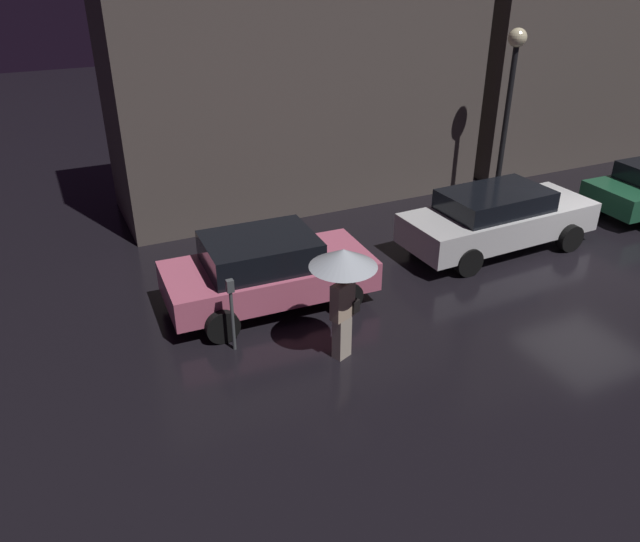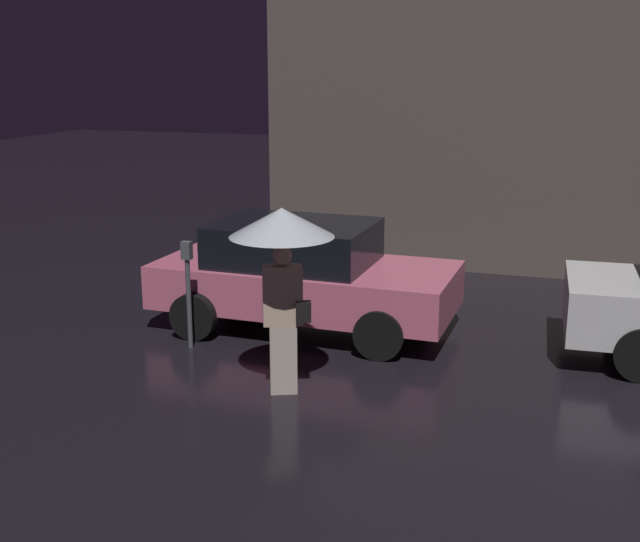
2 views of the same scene
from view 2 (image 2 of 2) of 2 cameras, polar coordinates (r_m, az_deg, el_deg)
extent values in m
cube|color=#564C47|center=(14.98, 16.25, 13.17)|extent=(9.52, 3.00, 6.52)
cube|color=#DB6684|center=(10.74, -1.02, -0.97)|extent=(4.02, 1.92, 0.58)
cube|color=black|center=(10.65, -1.85, 2.02)|extent=(2.11, 1.64, 0.55)
cylinder|color=black|center=(11.35, 6.29, -1.72)|extent=(0.61, 0.22, 0.61)
cylinder|color=black|center=(9.69, 4.24, -4.52)|extent=(0.61, 0.22, 0.61)
cylinder|color=black|center=(12.03, -5.24, -0.75)|extent=(0.61, 0.22, 0.61)
cylinder|color=black|center=(10.49, -8.94, -3.18)|extent=(0.61, 0.22, 0.61)
cylinder|color=black|center=(11.27, 21.38, -2.74)|extent=(0.63, 0.22, 0.63)
cube|color=beige|center=(8.70, -2.62, -6.21)|extent=(0.34, 0.29, 0.77)
cube|color=#D1B293|center=(8.47, -2.68, -1.72)|extent=(0.46, 0.34, 0.64)
sphere|color=tan|center=(8.36, -2.71, 1.09)|extent=(0.21, 0.21, 0.21)
cylinder|color=black|center=(8.41, -2.70, -0.08)|extent=(0.02, 0.02, 0.76)
cone|color=silver|center=(8.29, -2.74, 3.48)|extent=(1.10, 1.10, 0.30)
cube|color=black|center=(8.45, -1.20, -2.90)|extent=(0.19, 0.15, 0.22)
cylinder|color=#4C5154|center=(10.08, -9.30, -2.33)|extent=(0.06, 0.06, 1.15)
cube|color=#4C5154|center=(9.91, -9.46, 1.46)|extent=(0.12, 0.10, 0.22)
camera|label=1|loc=(7.38, -80.10, 25.74)|focal=35.00mm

